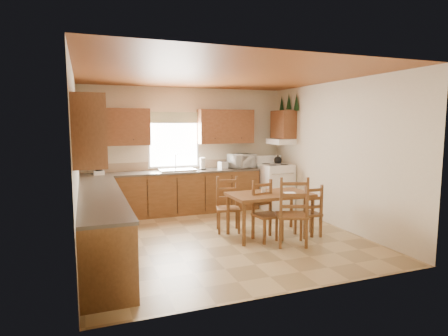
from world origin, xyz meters
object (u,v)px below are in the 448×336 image
object	(u,v)px
stove	(275,187)
chair_far_left	(228,205)
chair_near_left	(291,211)
microwave	(242,161)
dining_table	(270,215)
chair_near_right	(308,210)
chair_far_right	(268,211)

from	to	relation	value
stove	chair_far_left	xyz separation A→B (m)	(-1.65, -1.33, -0.01)
chair_near_left	chair_far_left	world-z (taller)	chair_near_left
microwave	stove	bearing A→B (deg)	-38.07
dining_table	chair_near_right	xyz separation A→B (m)	(0.62, -0.23, 0.08)
stove	chair_near_right	distance (m)	2.11
chair_far_left	microwave	bearing A→B (deg)	74.82
microwave	chair_near_left	distance (m)	2.76
microwave	dining_table	xyz separation A→B (m)	(-0.40, -2.15, -0.71)
chair_far_left	chair_near_right	bearing A→B (deg)	-16.00
dining_table	chair_near_left	xyz separation A→B (m)	(0.10, -0.55, 0.18)
chair_near_right	chair_far_left	bearing A→B (deg)	-31.27
chair_near_left	chair_far_left	size ratio (longest dim) A/B	1.14
microwave	chair_near_right	world-z (taller)	microwave
chair_far_right	stove	bearing A→B (deg)	50.32
dining_table	chair_far_right	distance (m)	0.27
chair_far_left	chair_far_right	bearing A→B (deg)	-42.65
dining_table	chair_far_left	distance (m)	0.77
chair_far_left	chair_near_left	bearing A→B (deg)	-41.60
chair_near_left	chair_far_right	bearing A→B (deg)	-35.16
dining_table	chair_near_left	distance (m)	0.58
chair_near_left	stove	bearing A→B (deg)	-92.68
chair_near_left	chair_near_right	distance (m)	0.61
stove	dining_table	distance (m)	2.12
dining_table	chair_far_right	bearing A→B (deg)	-126.41
chair_far_left	stove	bearing A→B (deg)	54.21
microwave	chair_near_left	world-z (taller)	microwave
stove	dining_table	world-z (taller)	stove
chair_far_right	microwave	bearing A→B (deg)	68.41
stove	microwave	size ratio (longest dim) A/B	1.89
microwave	chair_near_right	size ratio (longest dim) A/B	0.59
chair_far_right	dining_table	bearing A→B (deg)	45.70
microwave	chair_near_left	xyz separation A→B (m)	(-0.30, -2.69, -0.53)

